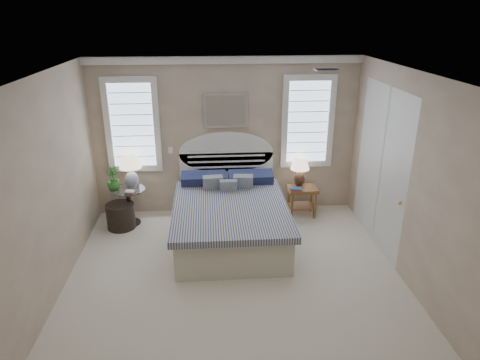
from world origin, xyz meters
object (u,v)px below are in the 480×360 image
bed (230,215)px  nightstand_right (302,195)px  lamp_left (130,166)px  floor_pot (121,216)px  lamp_right (300,168)px  side_table_left (129,203)px

bed → nightstand_right: 1.47m
nightstand_right → lamp_left: 2.95m
floor_pot → nightstand_right: bearing=4.3°
lamp_left → lamp_right: size_ratio=1.14×
floor_pot → side_table_left: bearing=45.0°
lamp_left → lamp_right: (2.84, 0.10, -0.14)m
side_table_left → lamp_right: bearing=3.6°
side_table_left → lamp_left: lamp_left is taller
bed → nightstand_right: bed is taller
bed → side_table_left: 1.75m
bed → side_table_left: bearing=160.3°
nightstand_right → floor_pot: size_ratio=1.14×
lamp_right → floor_pot: bearing=-174.1°
lamp_right → nightstand_right: bearing=-60.6°
bed → floor_pot: bed is taller
bed → nightstand_right: size_ratio=4.29×
side_table_left → lamp_left: size_ratio=1.05×
bed → lamp_left: bed is taller
nightstand_right → lamp_right: 0.48m
lamp_left → lamp_right: bearing=2.0°
side_table_left → floor_pot: bearing=-135.0°
side_table_left → nightstand_right: size_ratio=1.19×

